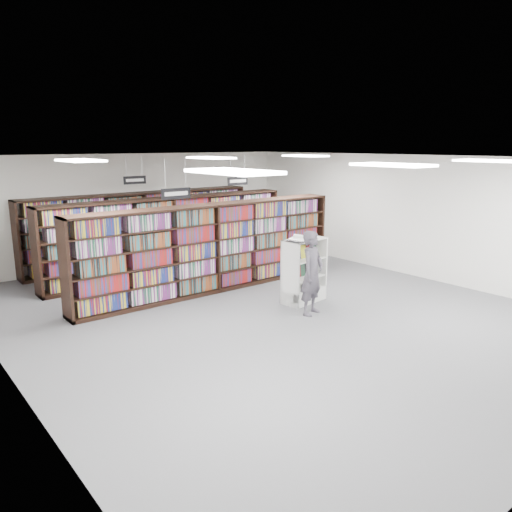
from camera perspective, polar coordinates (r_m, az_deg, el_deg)
floor at (r=10.64m, az=1.14°, el=-6.35°), size 12.00×12.00×0.00m
ceiling at (r=10.06m, az=1.22°, el=11.14°), size 10.00×12.00×0.10m
wall_back at (r=15.28m, az=-13.41°, el=5.32°), size 10.00×0.10×3.20m
wall_left at (r=8.09m, az=-27.25°, el=-2.14°), size 0.10×12.00×3.20m
wall_right at (r=13.93m, az=17.26°, el=4.40°), size 0.10×12.00×3.20m
bookshelf_row_near at (r=11.92m, az=-4.99°, el=0.92°), size 7.00×0.60×2.10m
bookshelf_row_mid at (r=13.60m, az=-9.67°, el=2.26°), size 7.00×0.60×2.10m
bookshelf_row_far at (r=15.09m, az=-12.81°, el=3.15°), size 7.00×0.60×2.10m
aisle_sign_left at (r=10.08m, az=-9.12°, el=7.17°), size 0.65×0.02×0.80m
aisle_sign_right at (r=13.38m, az=-2.10°, el=8.66°), size 0.65×0.02×0.80m
aisle_sign_center at (r=14.08m, az=-13.69°, el=8.51°), size 0.65×0.02×0.80m
troffer_front_left at (r=5.86m, az=-2.65°, el=9.61°), size 0.60×1.20×0.04m
troffer_front_center at (r=7.99m, az=15.32°, el=10.01°), size 0.60×1.20×0.04m
troffer_front_right at (r=10.56m, az=25.18°, el=9.82°), size 0.60×1.20×0.04m
troffer_back_left at (r=10.33m, az=-19.44°, el=10.25°), size 0.60×1.20×0.04m
troffer_back_center at (r=11.67m, az=-5.19°, el=11.11°), size 0.60×1.20×0.04m
troffer_back_right at (r=13.56m, az=5.66°, el=11.32°), size 0.60×1.20×0.04m
endcap_display at (r=11.24m, az=5.35°, el=-2.77°), size 1.09×0.65×1.44m
open_book at (r=10.85m, az=5.25°, el=2.01°), size 0.78×0.58×0.13m
shopper at (r=10.32m, az=6.44°, el=-1.95°), size 0.74×0.60×1.76m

